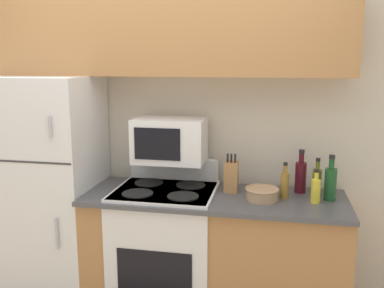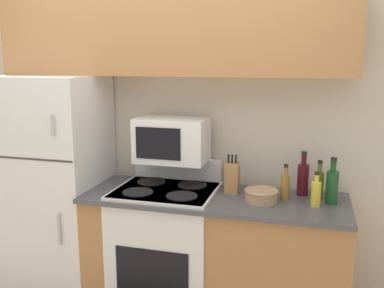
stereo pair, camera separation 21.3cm
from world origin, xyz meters
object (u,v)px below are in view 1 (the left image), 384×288
Objects in this scene: refrigerator at (48,192)px; bottle_olive_oil at (317,181)px; bowl at (262,194)px; stove at (166,250)px; knife_block at (231,177)px; bottle_wine_green at (330,183)px; bottle_wine_red at (301,176)px; microwave at (170,140)px; bottle_cooking_spray at (316,190)px; bottle_vinegar at (285,184)px.

refrigerator reaches higher than bottle_olive_oil.
refrigerator is 7.73× the size of bowl.
stove is at bearing -173.39° from bottle_olive_oil.
stove is 0.70m from knife_block.
bottle_wine_green and bottle_wine_red have the same top height.
knife_block is 0.47m from bottle_wine_red.
microwave reaches higher than bowl.
bottle_cooking_spray is at bearing -97.09° from bottle_olive_oil.
knife_block is 0.37m from bottle_vinegar.
bowl is 1.00× the size of bottle_cooking_spray.
knife_block reaches higher than bottle_cooking_spray.
microwave is at bearing 173.13° from bottle_vinegar.
bottle_cooking_spray is at bearing -1.67° from stove.
bottle_olive_oil is 0.23m from bottle_vinegar.
bottle_vinegar is at bearing -11.02° from knife_block.
bottle_olive_oil is (0.02, 0.15, 0.02)m from bottle_cooking_spray.
bottle_olive_oil is (1.01, -0.02, -0.24)m from microwave.
bowl is 0.73× the size of bottle_wine_green.
refrigerator is at bearing 177.74° from bowl.
refrigerator is 1.36m from knife_block.
refrigerator is 6.53× the size of bottle_olive_oil.
refrigerator is 5.66× the size of bottle_wine_green.
bottle_olive_oil is (1.01, 0.12, 0.53)m from stove.
bottle_olive_oil is 1.08× the size of bottle_vinegar.
stove is 4.55× the size of bottle_vinegar.
bottle_cooking_spray is at bearing -18.74° from bottle_vinegar.
bottle_wine_red is (0.91, 0.05, -0.22)m from microwave.
bottle_wine_green reaches higher than bottle_olive_oil.
bottle_cooking_spray is at bearing -1.72° from refrigerator.
microwave is 0.94m from bottle_wine_red.
knife_block is at bearing 168.98° from bottle_vinegar.
knife_block is 1.22× the size of bottle_cooking_spray.
refrigerator is 5.66× the size of bottle_wine_red.
bottle_vinegar is (0.14, 0.07, 0.05)m from bowl.
bottle_wine_red is at bearing 4.72° from refrigerator.
bottle_wine_red is 0.18m from bottle_vinegar.
bottle_wine_red is at bearing 149.63° from bottle_olive_oil.
refrigerator is 7.72× the size of bottle_cooking_spray.
microwave is 2.26× the size of bottle_cooking_spray.
bottle_vinegar is (-0.11, -0.14, -0.02)m from bottle_wine_red.
stove is 2.20× the size of microwave.
microwave is 1.04m from bottle_cooking_spray.
microwave is at bearing 88.89° from stove.
bottle_vinegar reaches higher than stove.
microwave is 0.84m from bottle_vinegar.
bottle_olive_oil reaches higher than bottle_cooking_spray.
bottle_cooking_spray is 0.13m from bottle_wine_green.
microwave reaches higher than bottle_vinegar.
bottle_cooking_spray is 0.20m from bottle_vinegar.
bottle_vinegar is (-0.21, -0.08, -0.01)m from bottle_olive_oil.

